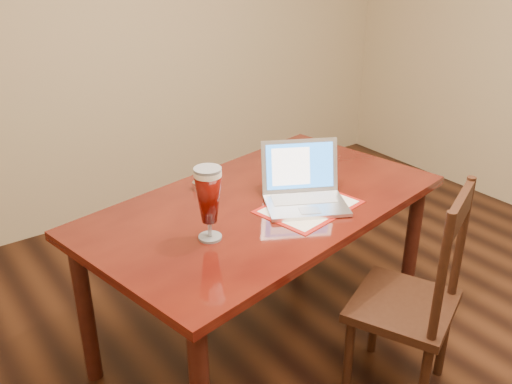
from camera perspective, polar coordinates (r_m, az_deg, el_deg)
dining_table at (r=2.67m, az=0.73°, el=-2.66°), size 1.83×1.24×1.10m
dining_chair at (r=2.59m, az=15.33°, el=-10.51°), size 0.57×0.56×1.03m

